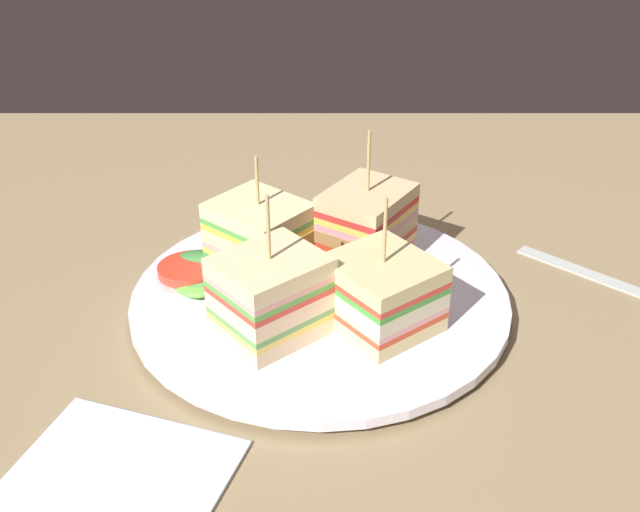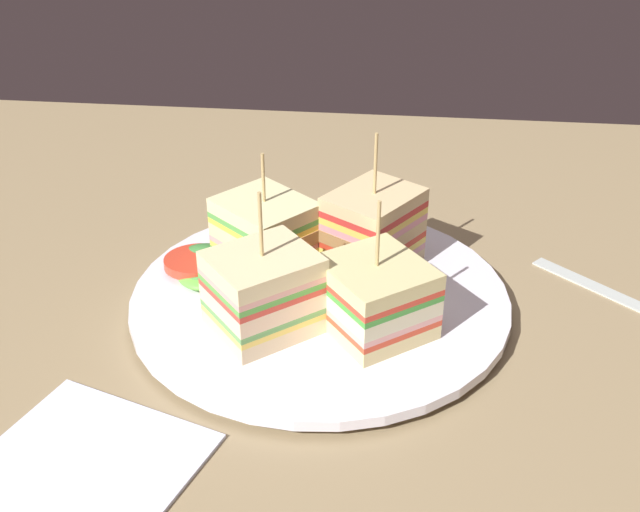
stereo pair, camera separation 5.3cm
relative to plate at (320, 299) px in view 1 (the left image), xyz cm
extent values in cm
cube|color=#957F5A|center=(0.00, 0.00, -1.69)|extent=(94.36, 79.70, 1.80)
cylinder|color=white|center=(0.00, 0.00, -0.50)|extent=(16.41, 16.41, 0.59)
cylinder|color=white|center=(0.00, 0.00, 0.16)|extent=(26.47, 26.47, 0.72)
cube|color=beige|center=(-4.37, 3.32, 1.04)|extent=(8.42, 8.31, 1.04)
cube|color=#9E7242|center=(-1.97, 1.29, 1.04)|extent=(3.66, 4.26, 1.04)
cube|color=#55A53F|center=(-4.37, 3.32, 1.78)|extent=(8.42, 8.31, 0.43)
cube|color=#F5CC54|center=(-4.37, 3.32, 2.21)|extent=(8.42, 8.31, 0.43)
cube|color=pink|center=(-4.37, 3.32, 2.64)|extent=(8.42, 8.31, 0.43)
cube|color=beige|center=(-4.37, 3.32, 3.38)|extent=(8.42, 8.31, 1.04)
cube|color=#B2844C|center=(-1.97, 1.29, 3.38)|extent=(3.66, 4.26, 1.04)
cube|color=yellow|center=(-4.37, 3.32, 4.12)|extent=(8.42, 8.31, 0.43)
cube|color=#52AC4C|center=(-4.37, 3.32, 4.55)|extent=(8.42, 8.31, 0.43)
cube|color=beige|center=(-4.37, 3.32, 5.29)|extent=(8.42, 8.31, 1.04)
cylinder|color=tan|center=(-4.37, 3.32, 7.64)|extent=(0.24, 0.24, 3.65)
cube|color=beige|center=(-3.13, -4.50, 1.08)|extent=(8.45, 8.34, 1.13)
cube|color=#B2844C|center=(-0.73, -2.48, 1.08)|extent=(3.68, 4.30, 1.13)
cube|color=#EFCC54|center=(-3.13, -4.50, 1.85)|extent=(8.45, 8.34, 0.41)
cube|color=#5E9E50|center=(-3.13, -4.50, 2.27)|extent=(8.45, 8.34, 0.41)
cube|color=beige|center=(-3.13, -4.50, 3.04)|extent=(8.45, 8.34, 1.13)
cube|color=#9E7242|center=(-0.73, -2.48, 3.04)|extent=(3.68, 4.30, 1.13)
cube|color=#CE3F32|center=(-3.13, -4.50, 3.81)|extent=(8.45, 8.34, 0.41)
cube|color=#56A942|center=(-3.13, -4.50, 4.22)|extent=(8.45, 8.34, 0.41)
cube|color=#E6A394|center=(-3.13, -4.50, 4.64)|extent=(8.45, 8.34, 0.41)
cube|color=beige|center=(-3.13, -4.50, 5.41)|extent=(8.45, 8.34, 1.13)
cylinder|color=tan|center=(-3.13, -4.50, 8.15)|extent=(0.24, 0.24, 4.35)
cube|color=#E6D08A|center=(4.00, -3.75, 1.03)|extent=(8.64, 8.72, 1.03)
cube|color=#B2844C|center=(2.09, -1.26, 1.03)|extent=(4.81, 3.77, 1.03)
cube|color=#DC4427|center=(4.00, -3.75, 1.76)|extent=(8.64, 8.72, 0.42)
cube|color=#E6A298|center=(4.00, -3.75, 2.18)|extent=(8.64, 8.72, 0.42)
cube|color=beige|center=(4.00, -3.75, 2.90)|extent=(8.64, 8.72, 1.03)
cube|color=#9E7242|center=(2.09, -1.26, 2.90)|extent=(4.81, 3.77, 1.03)
cube|color=green|center=(4.00, -3.75, 3.63)|extent=(8.64, 8.72, 0.42)
cube|color=#E1402D|center=(4.00, -3.75, 4.05)|extent=(8.64, 8.72, 0.42)
cube|color=beige|center=(4.00, -3.75, 4.78)|extent=(8.64, 8.72, 1.03)
cylinder|color=tan|center=(4.00, -3.75, 7.54)|extent=(0.24, 0.24, 4.49)
cube|color=beige|center=(3.39, 4.31, 0.99)|extent=(7.81, 8.17, 0.95)
cube|color=#B2844C|center=(1.65, 1.70, 0.99)|extent=(4.33, 3.00, 0.95)
cube|color=pink|center=(3.39, 4.31, 1.72)|extent=(7.81, 8.17, 0.50)
cube|color=#F0D454|center=(3.39, 4.31, 2.22)|extent=(7.81, 8.17, 0.50)
cube|color=red|center=(3.39, 4.31, 2.73)|extent=(7.81, 8.17, 0.50)
cube|color=#D6B880|center=(3.39, 4.31, 3.45)|extent=(7.81, 8.17, 0.95)
cube|color=#9E7242|center=(1.65, 1.70, 3.45)|extent=(4.33, 3.00, 0.95)
cube|color=pink|center=(3.39, 4.31, 4.18)|extent=(7.81, 8.17, 0.50)
cube|color=#F2CF55|center=(3.39, 4.31, 4.68)|extent=(7.81, 8.17, 0.50)
cube|color=red|center=(3.39, 4.31, 5.19)|extent=(7.81, 8.17, 0.50)
cube|color=beige|center=(3.39, 4.31, 5.91)|extent=(7.81, 8.17, 0.95)
cylinder|color=tan|center=(3.39, 4.31, 8.65)|extent=(0.24, 0.24, 4.52)
ellipsoid|color=#4F9838|center=(-7.44, 3.20, 1.18)|extent=(4.04, 4.31, 1.52)
ellipsoid|color=#3F843E|center=(-8.55, 3.28, 1.20)|extent=(4.76, 3.25, 1.44)
ellipsoid|color=#49A047|center=(-8.03, 0.35, 1.02)|extent=(3.58, 3.00, 1.12)
ellipsoid|color=#559B3F|center=(-7.32, 3.03, 0.92)|extent=(3.87, 4.01, 0.74)
ellipsoid|color=#60B240|center=(-8.98, 0.49, 1.01)|extent=(3.84, 3.76, 1.00)
cylinder|color=red|center=(-9.26, 2.03, 1.24)|extent=(4.89, 4.91, 1.05)
cube|color=silver|center=(20.48, 4.51, -0.67)|extent=(9.46, 8.60, 0.25)
cube|color=white|center=(-10.96, -16.77, -0.54)|extent=(14.26, 13.78, 0.50)
camera|label=1|loc=(-0.15, -45.83, 30.46)|focal=43.71mm
camera|label=2|loc=(5.15, -45.54, 30.46)|focal=43.71mm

